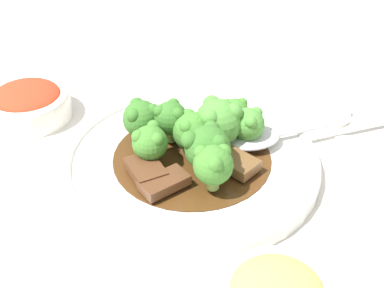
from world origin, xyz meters
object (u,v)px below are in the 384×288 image
at_px(broccoli_floret_6, 141,118).
at_px(beef_strip_3, 171,123).
at_px(broccoli_floret_3, 194,131).
at_px(broccoli_floret_0, 218,121).
at_px(broccoli_floret_4, 248,123).
at_px(beef_strip_1, 146,170).
at_px(beef_strip_4, 164,183).
at_px(serving_spoon, 263,136).
at_px(side_bowl_kimchi, 28,102).
at_px(broccoli_floret_5, 150,142).
at_px(beef_strip_2, 195,125).
at_px(beef_strip_0, 236,162).
at_px(broccoli_floret_7, 213,164).
at_px(broccoli_floret_8, 208,147).
at_px(broccoli_floret_2, 170,118).
at_px(main_plate, 192,161).
at_px(broccoli_floret_1, 235,112).
at_px(sauce_dish, 324,111).

bearing_deg(broccoli_floret_6, beef_strip_3, 38.27).
bearing_deg(broccoli_floret_3, broccoli_floret_0, 26.17).
bearing_deg(broccoli_floret_4, beef_strip_1, -147.47).
height_order(beef_strip_4, serving_spoon, serving_spoon).
relative_size(broccoli_floret_3, side_bowl_kimchi, 0.44).
relative_size(beef_strip_1, broccoli_floret_5, 1.29).
height_order(beef_strip_1, beef_strip_2, beef_strip_1).
xyz_separation_m(beef_strip_0, broccoli_floret_4, (0.01, 0.05, 0.02)).
bearing_deg(beef_strip_1, serving_spoon, 30.76).
height_order(beef_strip_2, broccoli_floret_4, broccoli_floret_4).
xyz_separation_m(broccoli_floret_3, broccoli_floret_4, (0.06, 0.02, 0.00)).
distance_m(beef_strip_4, broccoli_floret_0, 0.10).
height_order(beef_strip_0, broccoli_floret_0, broccoli_floret_0).
height_order(beef_strip_3, serving_spoon, serving_spoon).
xyz_separation_m(broccoli_floret_3, broccoli_floret_7, (0.03, -0.07, 0.00)).
distance_m(beef_strip_2, broccoli_floret_3, 0.05).
height_order(beef_strip_3, broccoli_floret_8, broccoli_floret_8).
relative_size(broccoli_floret_6, side_bowl_kimchi, 0.44).
height_order(broccoli_floret_2, side_bowl_kimchi, broccoli_floret_2).
bearing_deg(serving_spoon, main_plate, -156.39).
distance_m(main_plate, broccoli_floret_5, 0.06).
relative_size(beef_strip_0, broccoli_floret_7, 1.13).
distance_m(broccoli_floret_6, side_bowl_kimchi, 0.18).
bearing_deg(serving_spoon, broccoli_floret_3, -162.10).
bearing_deg(main_plate, broccoli_floret_3, 82.38).
bearing_deg(beef_strip_2, broccoli_floret_4, -21.64).
xyz_separation_m(broccoli_floret_1, broccoli_floret_8, (-0.03, -0.08, 0.01)).
relative_size(side_bowl_kimchi, sauce_dish, 1.56).
relative_size(beef_strip_0, broccoli_floret_5, 1.29).
relative_size(broccoli_floret_0, sauce_dish, 0.82).
relative_size(broccoli_floret_1, broccoli_floret_5, 0.90).
distance_m(broccoli_floret_8, sauce_dish, 0.22).
distance_m(beef_strip_2, serving_spoon, 0.08).
height_order(beef_strip_0, beef_strip_2, beef_strip_0).
xyz_separation_m(beef_strip_3, broccoli_floret_6, (-0.03, -0.03, 0.02)).
distance_m(beef_strip_0, broccoli_floret_6, 0.12).
bearing_deg(broccoli_floret_4, broccoli_floret_6, 179.76).
xyz_separation_m(beef_strip_0, beef_strip_4, (-0.07, -0.04, -0.00)).
relative_size(main_plate, broccoli_floret_8, 5.40).
bearing_deg(main_plate, side_bowl_kimchi, 158.28).
bearing_deg(broccoli_floret_2, beef_strip_0, -29.95).
relative_size(beef_strip_4, broccoli_floret_7, 1.11).
bearing_deg(beef_strip_2, sauce_dish, 23.83).
bearing_deg(side_bowl_kimchi, beef_strip_2, -9.03).
bearing_deg(serving_spoon, beef_strip_2, 167.63).
xyz_separation_m(beef_strip_3, serving_spoon, (0.11, -0.02, 0.00)).
relative_size(beef_strip_4, broccoli_floret_1, 1.42).
height_order(broccoli_floret_7, sauce_dish, broccoli_floret_7).
xyz_separation_m(broccoli_floret_0, broccoli_floret_5, (-0.07, -0.04, -0.01)).
xyz_separation_m(beef_strip_3, broccoli_floret_7, (0.06, -0.11, 0.03)).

